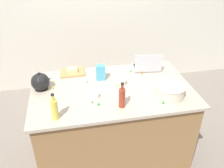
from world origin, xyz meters
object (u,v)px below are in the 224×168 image
Objects in this scene: bottle_soy at (122,97)px; cutting_board at (72,72)px; candy_bag at (101,72)px; butter_stick_right at (72,69)px; ramekin_medium at (121,82)px; bottle_oil at (55,109)px; butter_stick_left at (73,71)px; ramekin_small at (95,95)px; laptop at (147,66)px; kettle at (40,82)px; mixing_bowl_large at (170,90)px.

cutting_board is (-0.40, 0.72, -0.09)m from bottle_soy.
cutting_board is at bearing 144.15° from candy_bag.
ramekin_medium is at bearing -37.00° from butter_stick_right.
cutting_board is at bearing -94.31° from butter_stick_right.
butter_stick_right is (0.18, 0.79, -0.06)m from bottle_oil.
ramekin_medium is 0.24m from candy_bag.
butter_stick_left is at bearing 119.67° from bottle_soy.
candy_bag reaches higher than ramekin_small.
ramekin_small is (-0.22, 0.19, -0.08)m from bottle_soy.
laptop reaches higher than candy_bag.
bottle_oil is 1.14× the size of kettle.
bottle_soy is at bearing -61.88° from butter_stick_right.
bottle_oil reaches higher than ramekin_small.
mixing_bowl_large is at bearing -36.35° from cutting_board.
bottle_oil is 2.21× the size of butter_stick_right.
kettle is 0.56m from ramekin_small.
butter_stick_left is at bearing 175.39° from laptop.
cutting_board is 0.55m from ramekin_small.
butter_stick_right is (-0.39, 0.74, -0.06)m from bottle_soy.
cutting_board is at bearing 173.86° from laptop.
laptop reaches higher than butter_stick_right.
candy_bag reaches higher than mixing_bowl_large.
laptop is at bearing 55.21° from bottle_soy.
candy_bag is (-0.54, -0.12, 0.04)m from laptop.
cutting_board is 0.04m from butter_stick_right.
kettle is at bearing -141.94° from butter_stick_left.
mixing_bowl_large is 1.06m from bottle_oil.
laptop is at bearing 33.53° from ramekin_small.
candy_bag is (-0.59, 0.44, 0.02)m from mixing_bowl_large.
laptop is at bearing -4.61° from butter_stick_left.
laptop is 0.78m from ramekin_small.
ramekin_medium is (0.48, -0.34, 0.02)m from cutting_board.
candy_bag reaches higher than butter_stick_right.
kettle is 0.41m from butter_stick_left.
bottle_oil is 0.82m from butter_stick_right.
bottle_oil reaches higher than butter_stick_right.
butter_stick_left is at bearing -86.86° from cutting_board.
mixing_bowl_large is 3.21× the size of ramekin_small.
kettle is 2.44× the size of ramekin_small.
laptop is at bearing -7.69° from butter_stick_right.
ramekin_small is at bearing 34.69° from bottle_oil.
laptop is 0.76m from bottle_soy.
bottle_oil reaches higher than laptop.
bottle_soy is (-0.44, -0.63, 0.05)m from laptop.
bottle_oil is 2.37× the size of ramekin_medium.
ramekin_small is (0.18, -0.54, -0.01)m from butter_stick_right.
ramekin_small is (-0.65, -0.43, -0.02)m from laptop.
kettle is 1.94× the size of butter_stick_right.
kettle is 0.43m from cutting_board.
candy_bag is (0.29, -0.18, 0.05)m from butter_stick_left.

